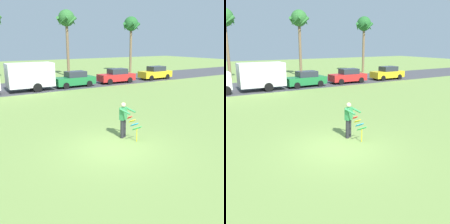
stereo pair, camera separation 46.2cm
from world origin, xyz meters
TOP-DOWN VIEW (x-y plane):
  - ground_plane at (0.00, 0.00)m, footprint 120.00×120.00m
  - road_strip at (0.00, 18.34)m, footprint 120.00×8.00m
  - person_kite_flyer at (1.07, 0.86)m, footprint 0.69×0.76m
  - kite_held at (1.27, 0.26)m, footprint 0.53×0.67m
  - parked_truck_white_box at (0.05, 15.94)m, footprint 6.73×2.19m
  - parked_car_green at (5.39, 15.94)m, footprint 4.24×1.91m
  - parked_car_red at (10.57, 15.93)m, footprint 4.25×1.94m
  - parked_car_yellow at (16.39, 15.93)m, footprint 4.21×1.86m
  - palm_tree_centre_far at (8.30, 24.28)m, footprint 2.58×2.71m
  - palm_tree_far_left at (18.57, 24.20)m, footprint 2.58×2.71m

SIDE VIEW (x-z plane):
  - ground_plane at x=0.00m, z-range 0.00..0.00m
  - road_strip at x=0.00m, z-range 0.00..0.01m
  - kite_held at x=1.27m, z-range 0.19..1.30m
  - parked_car_green at x=5.39m, z-range -0.03..1.57m
  - parked_car_red at x=10.57m, z-range -0.03..1.57m
  - parked_car_yellow at x=16.39m, z-range -0.03..1.57m
  - person_kite_flyer at x=1.07m, z-range 0.09..1.82m
  - parked_truck_white_box at x=0.05m, z-range 0.10..2.72m
  - palm_tree_far_left at x=18.57m, z-range 2.71..10.91m
  - palm_tree_centre_far at x=8.30m, z-range 2.86..11.42m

